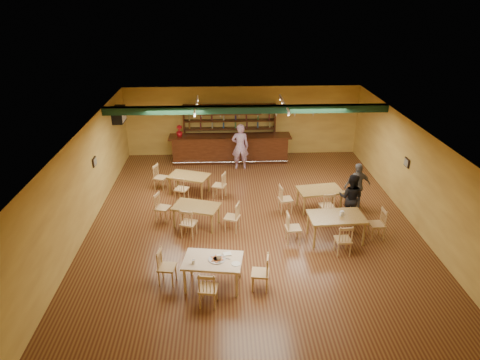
{
  "coord_description": "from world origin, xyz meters",
  "views": [
    {
      "loc": [
        -0.87,
        -11.85,
        6.79
      ],
      "look_at": [
        -0.33,
        0.6,
        1.15
      ],
      "focal_mm": 32.02,
      "sensor_mm": 36.0,
      "label": 1
    }
  ],
  "objects_px": {
    "dining_table_c": "(197,216)",
    "near_table": "(213,273)",
    "patron_right_a": "(351,198)",
    "bar_counter": "(230,148)",
    "patron_bar": "(240,147)",
    "dining_table_a": "(189,184)",
    "dining_table_b": "(319,199)",
    "dining_table_d": "(335,228)"
  },
  "relations": [
    {
      "from": "dining_table_c",
      "to": "patron_bar",
      "type": "xyz_separation_m",
      "value": [
        1.54,
        4.55,
        0.6
      ]
    },
    {
      "from": "dining_table_c",
      "to": "patron_right_a",
      "type": "relative_size",
      "value": 0.88
    },
    {
      "from": "dining_table_d",
      "to": "patron_right_a",
      "type": "relative_size",
      "value": 1.01
    },
    {
      "from": "bar_counter",
      "to": "near_table",
      "type": "height_order",
      "value": "bar_counter"
    },
    {
      "from": "dining_table_a",
      "to": "patron_bar",
      "type": "height_order",
      "value": "patron_bar"
    },
    {
      "from": "dining_table_b",
      "to": "patron_bar",
      "type": "xyz_separation_m",
      "value": [
        -2.47,
        3.6,
        0.59
      ]
    },
    {
      "from": "dining_table_c",
      "to": "dining_table_d",
      "type": "distance_m",
      "value": 4.19
    },
    {
      "from": "dining_table_a",
      "to": "near_table",
      "type": "xyz_separation_m",
      "value": [
        0.92,
        -5.29,
        0.03
      ]
    },
    {
      "from": "near_table",
      "to": "patron_right_a",
      "type": "relative_size",
      "value": 0.9
    },
    {
      "from": "patron_bar",
      "to": "patron_right_a",
      "type": "relative_size",
      "value": 1.2
    },
    {
      "from": "bar_counter",
      "to": "dining_table_d",
      "type": "height_order",
      "value": "bar_counter"
    },
    {
      "from": "dining_table_d",
      "to": "bar_counter",
      "type": "bearing_deg",
      "value": 111.93
    },
    {
      "from": "dining_table_c",
      "to": "dining_table_d",
      "type": "height_order",
      "value": "dining_table_d"
    },
    {
      "from": "dining_table_c",
      "to": "near_table",
      "type": "xyz_separation_m",
      "value": [
        0.55,
        -2.96,
        0.04
      ]
    },
    {
      "from": "near_table",
      "to": "patron_right_a",
      "type": "height_order",
      "value": "patron_right_a"
    },
    {
      "from": "dining_table_c",
      "to": "near_table",
      "type": "height_order",
      "value": "near_table"
    },
    {
      "from": "dining_table_b",
      "to": "near_table",
      "type": "xyz_separation_m",
      "value": [
        -3.46,
        -3.91,
        0.03
      ]
    },
    {
      "from": "dining_table_b",
      "to": "dining_table_c",
      "type": "relative_size",
      "value": 1.03
    },
    {
      "from": "dining_table_a",
      "to": "dining_table_b",
      "type": "xyz_separation_m",
      "value": [
        4.39,
        -1.38,
        0.01
      ]
    },
    {
      "from": "dining_table_c",
      "to": "dining_table_a",
      "type": "bearing_deg",
      "value": 116.94
    },
    {
      "from": "dining_table_a",
      "to": "dining_table_c",
      "type": "xyz_separation_m",
      "value": [
        0.37,
        -2.32,
        -0.0
      ]
    },
    {
      "from": "patron_bar",
      "to": "near_table",
      "type": "bearing_deg",
      "value": 83.25
    },
    {
      "from": "dining_table_b",
      "to": "patron_bar",
      "type": "bearing_deg",
      "value": 115.91
    },
    {
      "from": "bar_counter",
      "to": "dining_table_b",
      "type": "bearing_deg",
      "value": -57.19
    },
    {
      "from": "dining_table_c",
      "to": "patron_right_a",
      "type": "height_order",
      "value": "patron_right_a"
    },
    {
      "from": "dining_table_a",
      "to": "dining_table_c",
      "type": "height_order",
      "value": "same"
    },
    {
      "from": "dining_table_a",
      "to": "patron_right_a",
      "type": "xyz_separation_m",
      "value": [
        5.19,
        -2.18,
        0.44
      ]
    },
    {
      "from": "dining_table_c",
      "to": "patron_bar",
      "type": "height_order",
      "value": "patron_bar"
    },
    {
      "from": "near_table",
      "to": "patron_bar",
      "type": "distance_m",
      "value": 7.6
    },
    {
      "from": "patron_right_a",
      "to": "near_table",
      "type": "bearing_deg",
      "value": 62.52
    },
    {
      "from": "patron_bar",
      "to": "dining_table_c",
      "type": "bearing_deg",
      "value": 72.06
    },
    {
      "from": "dining_table_b",
      "to": "near_table",
      "type": "height_order",
      "value": "near_table"
    },
    {
      "from": "dining_table_d",
      "to": "patron_bar",
      "type": "xyz_separation_m",
      "value": [
        -2.53,
        5.56,
        0.54
      ]
    },
    {
      "from": "patron_right_a",
      "to": "dining_table_c",
      "type": "bearing_deg",
      "value": 28.15
    },
    {
      "from": "bar_counter",
      "to": "dining_table_d",
      "type": "xyz_separation_m",
      "value": [
        2.92,
        -6.38,
        -0.17
      ]
    },
    {
      "from": "dining_table_c",
      "to": "near_table",
      "type": "bearing_deg",
      "value": -61.7
    },
    {
      "from": "bar_counter",
      "to": "dining_table_a",
      "type": "relative_size",
      "value": 3.69
    },
    {
      "from": "dining_table_b",
      "to": "patron_bar",
      "type": "distance_m",
      "value": 4.41
    },
    {
      "from": "patron_bar",
      "to": "dining_table_b",
      "type": "bearing_deg",
      "value": 125.18
    },
    {
      "from": "bar_counter",
      "to": "dining_table_a",
      "type": "height_order",
      "value": "bar_counter"
    },
    {
      "from": "dining_table_d",
      "to": "patron_right_a",
      "type": "bearing_deg",
      "value": 54.63
    },
    {
      "from": "dining_table_a",
      "to": "patron_bar",
      "type": "xyz_separation_m",
      "value": [
        1.92,
        2.23,
        0.6
      ]
    }
  ]
}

